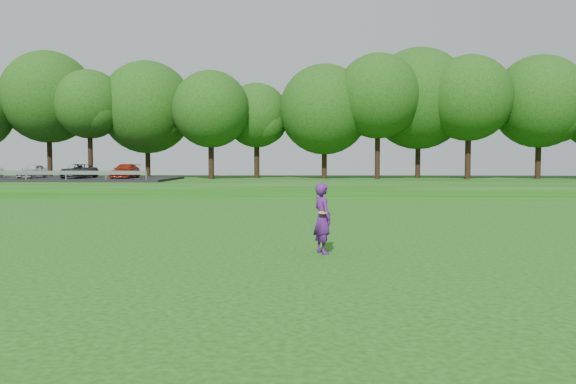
{
  "coord_description": "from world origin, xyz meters",
  "views": [
    {
      "loc": [
        -0.5,
        -13.96,
        2.33
      ],
      "look_at": [
        -1.15,
        3.89,
        1.3
      ],
      "focal_mm": 35.0,
      "sensor_mm": 36.0,
      "label": 1
    }
  ],
  "objects": [
    {
      "name": "treeline",
      "position": [
        0.0,
        38.0,
        8.1
      ],
      "size": [
        104.0,
        7.0,
        15.0
      ],
      "primitive_type": null,
      "color": "#153F0E",
      "rests_on": "berm"
    },
    {
      "name": "woman",
      "position": [
        -0.15,
        -0.11,
        0.88
      ],
      "size": [
        0.65,
        0.76,
        1.76
      ],
      "color": "#50186F",
      "rests_on": "ground"
    },
    {
      "name": "ground",
      "position": [
        0.0,
        0.0,
        0.0
      ],
      "size": [
        140.0,
        140.0,
        0.0
      ],
      "primitive_type": "plane",
      "color": "#17410C",
      "rests_on": "ground"
    },
    {
      "name": "walking_path",
      "position": [
        0.0,
        20.0,
        0.02
      ],
      "size": [
        130.0,
        1.6,
        0.04
      ],
      "primitive_type": "cube",
      "color": "gray",
      "rests_on": "ground"
    },
    {
      "name": "berm",
      "position": [
        0.0,
        34.0,
        0.3
      ],
      "size": [
        130.0,
        30.0,
        0.6
      ],
      "primitive_type": "cube",
      "color": "#17410C",
      "rests_on": "ground"
    },
    {
      "name": "parking_lot",
      "position": [
        -23.49,
        32.81,
        1.03
      ],
      "size": [
        24.0,
        9.0,
        1.38
      ],
      "color": "black",
      "rests_on": "berm"
    }
  ]
}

